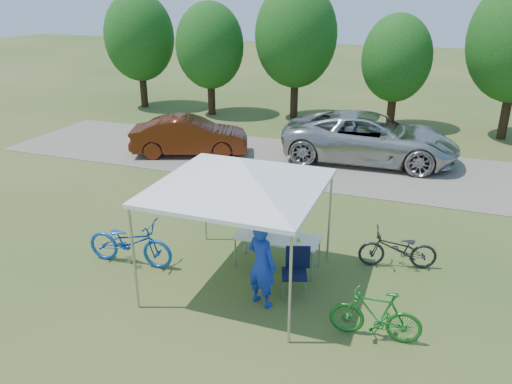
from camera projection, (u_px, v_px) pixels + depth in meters
ground at (240, 282)px, 10.41m from camera, size 100.00×100.00×0.00m
gravel_strip at (326, 165)px, 17.37m from camera, size 24.00×5.00×0.02m
canopy at (239, 162)px, 9.42m from camera, size 4.53×4.53×3.00m
treeline at (355, 44)px, 21.40m from camera, size 24.89×4.28×6.30m
folding_table at (277, 238)px, 10.73m from camera, size 1.81×0.76×0.75m
folding_chair at (296, 267)px, 9.89m from camera, size 0.62×0.65×0.96m
cooler at (261, 226)px, 10.76m from camera, size 0.49×0.33×0.35m
ice_cream_cup at (298, 240)px, 10.50m from camera, size 0.08×0.08×0.06m
cyclist at (262, 264)px, 9.39m from camera, size 0.74×0.62×1.74m
bike_blue at (130, 242)px, 10.94m from camera, size 2.05×0.83×1.05m
bike_green at (376, 315)px, 8.58m from camera, size 1.61×0.54×0.95m
bike_dark at (398, 249)px, 10.82m from camera, size 1.77×0.96×0.88m
minivan at (370, 138)px, 17.50m from camera, size 6.16×3.07×1.68m
sedan at (190, 136)px, 18.24m from camera, size 4.46×2.89×1.39m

